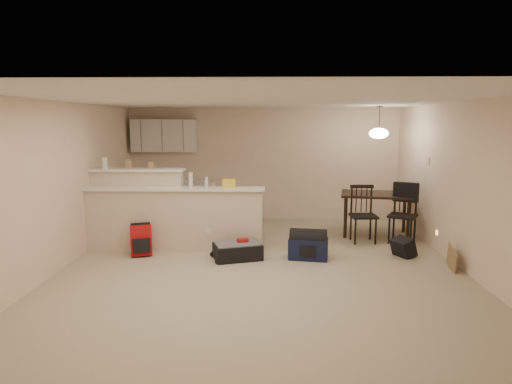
{
  "coord_description": "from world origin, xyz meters",
  "views": [
    {
      "loc": [
        0.09,
        -6.73,
        2.19
      ],
      "look_at": [
        -0.1,
        0.7,
        1.05
      ],
      "focal_mm": 32.0,
      "sensor_mm": 36.0,
      "label": 1
    }
  ],
  "objects_px": {
    "pendant_lamp": "(379,133)",
    "dining_chair_near": "(364,214)",
    "dining_table": "(376,198)",
    "dining_chair_far": "(403,214)",
    "red_backpack": "(141,240)",
    "suitcase": "(238,251)",
    "navy_duffel": "(308,249)",
    "black_daypack": "(403,248)"
  },
  "relations": [
    {
      "from": "pendant_lamp",
      "to": "dining_chair_near",
      "type": "relative_size",
      "value": 0.59
    },
    {
      "from": "navy_duffel",
      "to": "black_daypack",
      "type": "distance_m",
      "value": 1.58
    },
    {
      "from": "suitcase",
      "to": "pendant_lamp",
      "type": "bearing_deg",
      "value": 14.62
    },
    {
      "from": "pendant_lamp",
      "to": "dining_chair_far",
      "type": "bearing_deg",
      "value": -58.92
    },
    {
      "from": "dining_chair_far",
      "to": "suitcase",
      "type": "xyz_separation_m",
      "value": [
        -2.94,
        -1.07,
        -0.41
      ]
    },
    {
      "from": "dining_table",
      "to": "black_daypack",
      "type": "distance_m",
      "value": 1.57
    },
    {
      "from": "dining_table",
      "to": "dining_chair_far",
      "type": "height_order",
      "value": "dining_chair_far"
    },
    {
      "from": "navy_duffel",
      "to": "dining_table",
      "type": "bearing_deg",
      "value": 57.15
    },
    {
      "from": "dining_chair_near",
      "to": "suitcase",
      "type": "bearing_deg",
      "value": -156.85
    },
    {
      "from": "dining_chair_far",
      "to": "suitcase",
      "type": "bearing_deg",
      "value": -131.86
    },
    {
      "from": "dining_chair_near",
      "to": "dining_chair_far",
      "type": "bearing_deg",
      "value": -6.04
    },
    {
      "from": "pendant_lamp",
      "to": "black_daypack",
      "type": "relative_size",
      "value": 1.83
    },
    {
      "from": "red_backpack",
      "to": "dining_chair_far",
      "type": "bearing_deg",
      "value": -6.43
    },
    {
      "from": "red_backpack",
      "to": "black_daypack",
      "type": "xyz_separation_m",
      "value": [
        4.33,
        0.03,
        -0.1
      ]
    },
    {
      "from": "dining_table",
      "to": "pendant_lamp",
      "type": "bearing_deg",
      "value": -124.47
    },
    {
      "from": "suitcase",
      "to": "navy_duffel",
      "type": "bearing_deg",
      "value": -16.0
    },
    {
      "from": "dining_chair_near",
      "to": "dining_chair_far",
      "type": "height_order",
      "value": "dining_chair_far"
    },
    {
      "from": "suitcase",
      "to": "black_daypack",
      "type": "height_order",
      "value": "black_daypack"
    },
    {
      "from": "pendant_lamp",
      "to": "suitcase",
      "type": "relative_size",
      "value": 0.84
    },
    {
      "from": "pendant_lamp",
      "to": "dining_chair_near",
      "type": "xyz_separation_m",
      "value": [
        -0.35,
        -0.55,
        -1.47
      ]
    },
    {
      "from": "dining_chair_far",
      "to": "red_backpack",
      "type": "distance_m",
      "value": 4.65
    },
    {
      "from": "pendant_lamp",
      "to": "dining_chair_near",
      "type": "distance_m",
      "value": 1.61
    },
    {
      "from": "dining_table",
      "to": "dining_chair_near",
      "type": "xyz_separation_m",
      "value": [
        -0.35,
        -0.55,
        -0.2
      ]
    },
    {
      "from": "dining_table",
      "to": "dining_chair_near",
      "type": "bearing_deg",
      "value": -112.03
    },
    {
      "from": "dining_table",
      "to": "black_daypack",
      "type": "xyz_separation_m",
      "value": [
        0.13,
        -1.46,
        -0.58
      ]
    },
    {
      "from": "suitcase",
      "to": "red_backpack",
      "type": "height_order",
      "value": "red_backpack"
    },
    {
      "from": "red_backpack",
      "to": "navy_duffel",
      "type": "height_order",
      "value": "red_backpack"
    },
    {
      "from": "black_daypack",
      "to": "red_backpack",
      "type": "bearing_deg",
      "value": 64.3
    },
    {
      "from": "dining_chair_near",
      "to": "red_backpack",
      "type": "bearing_deg",
      "value": -169.5
    },
    {
      "from": "dining_table",
      "to": "dining_chair_near",
      "type": "height_order",
      "value": "dining_chair_near"
    },
    {
      "from": "suitcase",
      "to": "black_daypack",
      "type": "distance_m",
      "value": 2.73
    },
    {
      "from": "dining_table",
      "to": "red_backpack",
      "type": "bearing_deg",
      "value": -149.98
    },
    {
      "from": "red_backpack",
      "to": "black_daypack",
      "type": "bearing_deg",
      "value": -17.25
    },
    {
      "from": "suitcase",
      "to": "navy_duffel",
      "type": "distance_m",
      "value": 1.14
    },
    {
      "from": "dining_table",
      "to": "red_backpack",
      "type": "relative_size",
      "value": 2.87
    },
    {
      "from": "pendant_lamp",
      "to": "navy_duffel",
      "type": "distance_m",
      "value": 2.83
    },
    {
      "from": "pendant_lamp",
      "to": "dining_chair_far",
      "type": "distance_m",
      "value": 1.6
    },
    {
      "from": "dining_chair_far",
      "to": "navy_duffel",
      "type": "xyz_separation_m",
      "value": [
        -1.8,
        -1.04,
        -0.37
      ]
    },
    {
      "from": "pendant_lamp",
      "to": "navy_duffel",
      "type": "bearing_deg",
      "value": -131.83
    },
    {
      "from": "pendant_lamp",
      "to": "red_backpack",
      "type": "distance_m",
      "value": 4.79
    },
    {
      "from": "dining_table",
      "to": "navy_duffel",
      "type": "height_order",
      "value": "dining_table"
    },
    {
      "from": "pendant_lamp",
      "to": "navy_duffel",
      "type": "relative_size",
      "value": 0.99
    }
  ]
}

